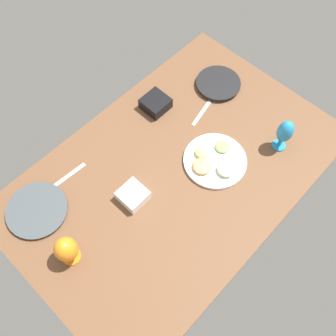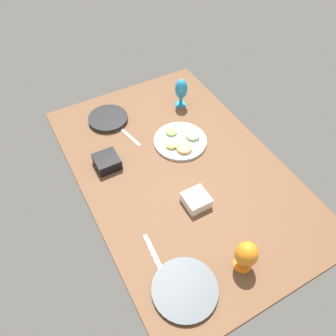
# 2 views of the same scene
# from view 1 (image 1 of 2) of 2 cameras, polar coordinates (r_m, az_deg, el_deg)

# --- Properties ---
(ground_plane) EXTENTS (1.60, 1.04, 0.04)m
(ground_plane) POSITION_cam_1_polar(r_m,az_deg,el_deg) (1.86, 1.00, -0.82)
(ground_plane) COLOR brown
(dinner_plate_left) EXTENTS (0.24, 0.24, 0.03)m
(dinner_plate_left) POSITION_cam_1_polar(r_m,az_deg,el_deg) (2.15, 7.47, 12.30)
(dinner_plate_left) COLOR #4C4C51
(dinner_plate_left) RESTS_ON ground_plane
(dinner_plate_right) EXTENTS (0.28, 0.28, 0.02)m
(dinner_plate_right) POSITION_cam_1_polar(r_m,az_deg,el_deg) (1.84, -18.88, -5.96)
(dinner_plate_right) COLOR silver
(dinner_plate_right) RESTS_ON ground_plane
(fruit_platter) EXTENTS (0.31, 0.31, 0.05)m
(fruit_platter) POSITION_cam_1_polar(r_m,az_deg,el_deg) (1.86, 6.90, 1.05)
(fruit_platter) COLOR silver
(fruit_platter) RESTS_ON ground_plane
(hurricane_glass_blue) EXTENTS (0.08, 0.08, 0.20)m
(hurricane_glass_blue) POSITION_cam_1_polar(r_m,az_deg,el_deg) (1.89, 16.95, 5.07)
(hurricane_glass_blue) COLOR #2483BA
(hurricane_glass_blue) RESTS_ON ground_plane
(hurricane_glass_orange) EXTENTS (0.10, 0.10, 0.18)m
(hurricane_glass_orange) POSITION_cam_1_polar(r_m,az_deg,el_deg) (1.64, -14.86, -11.65)
(hurricane_glass_orange) COLOR orange
(hurricane_glass_orange) RESTS_ON ground_plane
(square_bowl_white) EXTENTS (0.12, 0.12, 0.06)m
(square_bowl_white) POSITION_cam_1_polar(r_m,az_deg,el_deg) (1.76, -5.23, -4.05)
(square_bowl_white) COLOR white
(square_bowl_white) RESTS_ON ground_plane
(square_bowl_black) EXTENTS (0.13, 0.13, 0.06)m
(square_bowl_black) POSITION_cam_1_polar(r_m,az_deg,el_deg) (2.02, -1.86, 9.62)
(square_bowl_black) COLOR black
(square_bowl_black) RESTS_ON ground_plane
(fork_by_left_plate) EXTENTS (0.18, 0.06, 0.01)m
(fork_by_left_plate) POSITION_cam_1_polar(r_m,az_deg,el_deg) (2.03, 5.01, 8.16)
(fork_by_left_plate) COLOR silver
(fork_by_left_plate) RESTS_ON ground_plane
(fork_by_right_plate) EXTENTS (0.18, 0.03, 0.01)m
(fork_by_right_plate) POSITION_cam_1_polar(r_m,az_deg,el_deg) (1.89, -14.43, -0.99)
(fork_by_right_plate) COLOR silver
(fork_by_right_plate) RESTS_ON ground_plane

